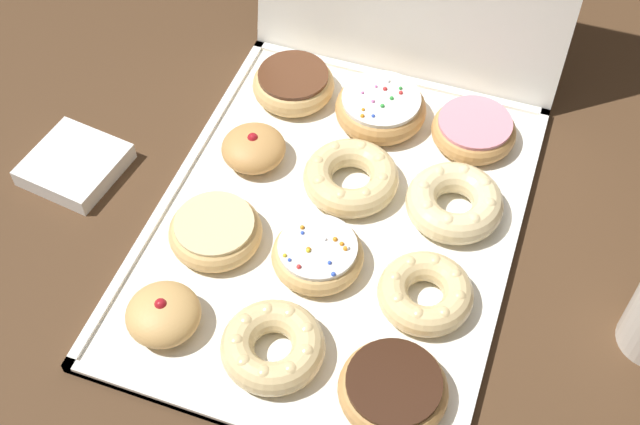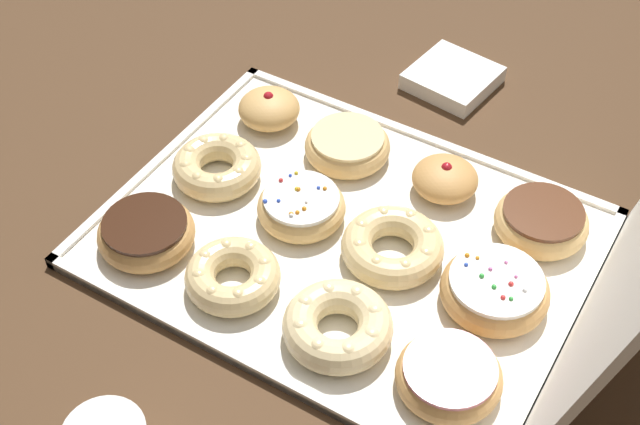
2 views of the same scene
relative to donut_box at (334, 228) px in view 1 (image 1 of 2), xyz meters
name	(u,v)px [view 1 (image 1 of 2)]	position (x,y,z in m)	size (l,w,h in m)	color
ground_plane	(334,230)	(0.00, 0.00, -0.01)	(3.00, 3.00, 0.00)	#4C331E
donut_box	(334,228)	(0.00, 0.00, 0.00)	(0.43, 0.56, 0.01)	white
jelly_filled_donut_0	(163,314)	(-0.13, -0.20, 0.03)	(0.08, 0.08, 0.05)	tan
cruller_donut_1	(273,346)	(-0.01, -0.19, 0.02)	(0.11, 0.11, 0.04)	#EACC8C
chocolate_frosted_donut_2	(393,389)	(0.13, -0.20, 0.02)	(0.12, 0.12, 0.04)	tan
glazed_ring_donut_3	(215,231)	(-0.13, -0.07, 0.02)	(0.11, 0.11, 0.04)	#E5B770
sprinkle_donut_4	(318,254)	(0.00, -0.06, 0.02)	(0.11, 0.11, 0.04)	#E5B770
cruller_donut_5	(425,293)	(0.13, -0.07, 0.02)	(0.11, 0.11, 0.04)	#EACC8C
jelly_filled_donut_6	(254,148)	(-0.13, 0.07, 0.03)	(0.08, 0.08, 0.05)	tan
cruller_donut_7	(350,177)	(0.00, 0.06, 0.02)	(0.12, 0.12, 0.04)	#EACC8C
cruller_donut_8	(455,202)	(0.13, 0.07, 0.03)	(0.12, 0.12, 0.04)	beige
chocolate_frosted_donut_9	(293,84)	(-0.13, 0.20, 0.02)	(0.11, 0.11, 0.04)	#E5B770
sprinkle_donut_10	(380,108)	(0.00, 0.19, 0.03)	(0.12, 0.12, 0.04)	tan
pink_frosted_donut_11	(474,130)	(0.13, 0.20, 0.02)	(0.11, 0.11, 0.03)	tan
napkin_stack	(75,165)	(-0.35, -0.02, 0.01)	(0.11, 0.11, 0.02)	white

